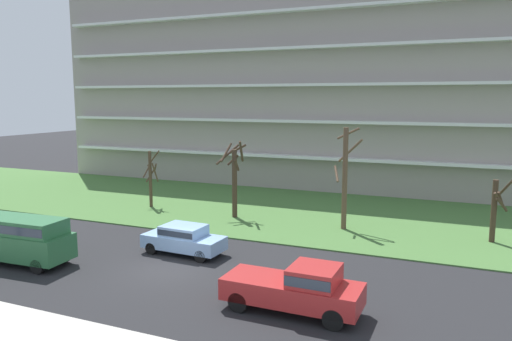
# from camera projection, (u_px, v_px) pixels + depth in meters

# --- Properties ---
(ground) EXTENTS (160.00, 160.00, 0.00)m
(ground) POSITION_uv_depth(u_px,v_px,m) (167.00, 270.00, 23.61)
(ground) COLOR #232326
(grass_lawn_strip) EXTENTS (80.00, 16.00, 0.08)m
(grass_lawn_strip) POSITION_uv_depth(u_px,v_px,m) (272.00, 209.00, 36.35)
(grass_lawn_strip) COLOR #477238
(grass_lawn_strip) RESTS_ON ground
(apartment_building) EXTENTS (51.75, 11.52, 18.75)m
(apartment_building) POSITION_uv_depth(u_px,v_px,m) (322.00, 86.00, 47.07)
(apartment_building) COLOR #9E938C
(apartment_building) RESTS_ON ground
(tree_far_left) EXTENTS (1.21, 1.00, 4.35)m
(tree_far_left) POSITION_uv_depth(u_px,v_px,m) (151.00, 177.00, 36.85)
(tree_far_left) COLOR #4C3828
(tree_far_left) RESTS_ON ground
(tree_left) EXTENTS (2.00, 1.97, 5.43)m
(tree_left) POSITION_uv_depth(u_px,v_px,m) (234.00, 176.00, 33.60)
(tree_left) COLOR #423023
(tree_left) RESTS_ON ground
(tree_center) EXTENTS (1.73, 1.73, 6.48)m
(tree_center) POSITION_uv_depth(u_px,v_px,m) (345.00, 176.00, 30.41)
(tree_center) COLOR brown
(tree_center) RESTS_ON ground
(tree_right) EXTENTS (1.05, 1.61, 3.75)m
(tree_right) POSITION_uv_depth(u_px,v_px,m) (496.00, 209.00, 27.71)
(tree_right) COLOR #423023
(tree_right) RESTS_ON ground
(pickup_red_near_left) EXTENTS (5.43, 2.08, 1.95)m
(pickup_red_near_left) POSITION_uv_depth(u_px,v_px,m) (298.00, 287.00, 18.83)
(pickup_red_near_left) COLOR #B22828
(pickup_red_near_left) RESTS_ON ground
(van_green_center_left) EXTENTS (5.29, 2.25, 2.36)m
(van_green_center_left) POSITION_uv_depth(u_px,v_px,m) (21.00, 237.00, 24.38)
(van_green_center_left) COLOR #2D6B3D
(van_green_center_left) RESTS_ON ground
(sedan_blue_center_right) EXTENTS (4.48, 2.00, 1.57)m
(sedan_blue_center_right) POSITION_uv_depth(u_px,v_px,m) (184.00, 238.00, 25.98)
(sedan_blue_center_right) COLOR #8CB2E0
(sedan_blue_center_right) RESTS_ON ground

